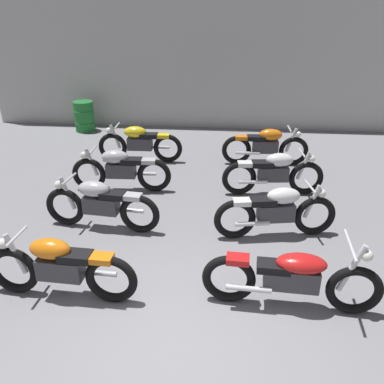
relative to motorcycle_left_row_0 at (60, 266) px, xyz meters
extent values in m
plane|color=gray|center=(1.47, -0.74, -0.46)|extent=(60.00, 60.00, 0.00)
cube|color=#BCBAB7|center=(1.47, 7.96, 1.34)|extent=(12.86, 0.24, 3.60)
torus|color=black|center=(-0.64, 0.03, -0.12)|extent=(0.67, 0.15, 0.67)
torus|color=black|center=(0.66, -0.04, -0.12)|extent=(0.67, 0.15, 0.67)
cylinder|color=silver|center=(-0.56, 0.03, 0.14)|extent=(0.25, 0.08, 0.56)
cube|color=#38383D|center=(0.01, 0.00, -0.02)|extent=(0.58, 0.27, 0.28)
ellipsoid|color=orange|center=(-0.09, 0.00, 0.26)|extent=(0.53, 0.31, 0.26)
cube|color=black|center=(0.23, -0.01, 0.18)|extent=(0.41, 0.26, 0.10)
cube|color=orange|center=(0.56, -0.03, 0.18)|extent=(0.29, 0.21, 0.08)
cylinder|color=silver|center=(-0.50, 0.02, 0.40)|extent=(0.06, 0.48, 0.04)
sphere|color=white|center=(-0.70, 0.04, 0.28)|extent=(0.14, 0.14, 0.14)
cylinder|color=silver|center=(0.42, 0.11, -0.14)|extent=(0.55, 0.10, 0.07)
torus|color=black|center=(-0.64, 1.82, -0.12)|extent=(0.68, 0.18, 0.67)
torus|color=black|center=(0.66, 1.69, -0.12)|extent=(0.68, 0.18, 0.67)
cylinder|color=silver|center=(-0.56, 1.81, 0.14)|extent=(0.25, 0.09, 0.56)
cube|color=#38383D|center=(0.01, 1.75, -0.02)|extent=(0.59, 0.30, 0.28)
ellipsoid|color=#B7B7BC|center=(-0.09, 1.76, 0.26)|extent=(0.55, 0.33, 0.26)
cube|color=black|center=(0.23, 1.73, 0.18)|extent=(0.42, 0.28, 0.10)
cube|color=#B7B7BC|center=(0.56, 1.70, 0.18)|extent=(0.30, 0.23, 0.08)
cylinder|color=silver|center=(-0.50, 1.81, 0.40)|extent=(0.09, 0.48, 0.04)
sphere|color=white|center=(-0.70, 1.83, 0.28)|extent=(0.14, 0.14, 0.14)
cylinder|color=silver|center=(0.42, 1.84, -0.14)|extent=(0.55, 0.13, 0.07)
torus|color=black|center=(-0.69, 3.23, -0.12)|extent=(0.67, 0.14, 0.67)
torus|color=black|center=(0.61, 3.28, -0.12)|extent=(0.67, 0.14, 0.67)
cylinder|color=silver|center=(-0.61, 3.24, 0.14)|extent=(0.25, 0.08, 0.56)
cube|color=#38383D|center=(-0.04, 3.26, -0.02)|extent=(0.58, 0.26, 0.28)
ellipsoid|color=#B7B7BC|center=(-0.14, 3.25, 0.26)|extent=(0.53, 0.30, 0.26)
cube|color=black|center=(0.18, 3.27, 0.18)|extent=(0.41, 0.26, 0.10)
cube|color=#B7B7BC|center=(0.51, 3.28, 0.18)|extent=(0.29, 0.21, 0.08)
cylinder|color=silver|center=(-0.55, 3.24, 0.40)|extent=(0.05, 0.48, 0.04)
sphere|color=white|center=(-0.75, 3.23, 0.28)|extent=(0.14, 0.14, 0.14)
cylinder|color=silver|center=(0.36, 3.40, -0.14)|extent=(0.55, 0.09, 0.07)
torus|color=black|center=(-0.65, 4.89, -0.12)|extent=(0.67, 0.12, 0.67)
torus|color=black|center=(0.65, 4.91, -0.12)|extent=(0.67, 0.12, 0.67)
cylinder|color=silver|center=(-0.57, 4.89, 0.14)|extent=(0.24, 0.07, 0.56)
cube|color=#38383D|center=(0.00, 4.90, -0.02)|extent=(0.58, 0.25, 0.28)
ellipsoid|color=yellow|center=(-0.10, 4.90, 0.26)|extent=(0.53, 0.29, 0.26)
cube|color=black|center=(0.22, 4.90, 0.18)|extent=(0.40, 0.25, 0.10)
cube|color=yellow|center=(0.55, 4.91, 0.18)|extent=(0.28, 0.21, 0.08)
cylinder|color=silver|center=(-0.51, 4.89, 0.40)|extent=(0.05, 0.48, 0.04)
sphere|color=white|center=(-0.71, 4.89, 0.28)|extent=(0.14, 0.14, 0.14)
cylinder|color=silver|center=(0.40, 5.04, -0.14)|extent=(0.55, 0.08, 0.07)
torus|color=black|center=(3.61, 0.02, -0.12)|extent=(0.68, 0.15, 0.67)
torus|color=black|center=(2.11, 0.11, -0.12)|extent=(0.68, 0.15, 0.67)
cylinder|color=silver|center=(3.53, 0.03, 0.19)|extent=(0.28, 0.09, 0.66)
cube|color=#38383D|center=(2.86, 0.06, -0.02)|extent=(0.67, 0.28, 0.28)
ellipsoid|color=red|center=(2.96, 0.06, 0.20)|extent=(0.62, 0.35, 0.22)
cube|color=black|center=(2.64, 0.08, 0.12)|extent=(0.41, 0.26, 0.10)
cube|color=red|center=(2.21, 0.10, 0.18)|extent=(0.29, 0.22, 0.08)
cylinder|color=silver|center=(3.47, 0.03, 0.50)|extent=(0.07, 0.68, 0.04)
sphere|color=white|center=(3.67, 0.02, 0.38)|extent=(0.14, 0.14, 0.14)
cylinder|color=silver|center=(2.35, -0.04, -0.14)|extent=(0.55, 0.10, 0.07)
torus|color=black|center=(3.47, 1.88, -0.12)|extent=(0.68, 0.23, 0.67)
torus|color=black|center=(2.19, 1.65, -0.12)|extent=(0.68, 0.23, 0.67)
cylinder|color=silver|center=(3.39, 1.86, 0.14)|extent=(0.25, 0.11, 0.56)
cube|color=#38383D|center=(2.83, 1.76, -0.02)|extent=(0.61, 0.34, 0.28)
ellipsoid|color=white|center=(2.93, 1.78, 0.26)|extent=(0.56, 0.37, 0.26)
cube|color=black|center=(2.61, 1.72, 0.18)|extent=(0.44, 0.31, 0.10)
cube|color=white|center=(2.29, 1.67, 0.18)|extent=(0.31, 0.25, 0.08)
cylinder|color=silver|center=(3.33, 1.85, 0.40)|extent=(0.12, 0.48, 0.04)
sphere|color=white|center=(3.53, 1.89, 0.28)|extent=(0.14, 0.14, 0.14)
cylinder|color=silver|center=(2.46, 1.56, -0.14)|extent=(0.55, 0.17, 0.07)
torus|color=black|center=(3.57, 3.43, -0.12)|extent=(0.68, 0.18, 0.67)
torus|color=black|center=(2.28, 3.29, -0.12)|extent=(0.68, 0.18, 0.67)
cylinder|color=silver|center=(3.49, 3.42, 0.14)|extent=(0.25, 0.09, 0.56)
cube|color=#38383D|center=(2.92, 3.36, -0.02)|extent=(0.59, 0.30, 0.28)
ellipsoid|color=white|center=(3.02, 3.37, 0.26)|extent=(0.55, 0.33, 0.26)
cube|color=black|center=(2.71, 3.34, 0.18)|extent=(0.42, 0.28, 0.10)
cube|color=white|center=(2.38, 3.30, 0.18)|extent=(0.30, 0.23, 0.08)
cylinder|color=silver|center=(3.43, 3.41, 0.40)|extent=(0.09, 0.48, 0.04)
sphere|color=white|center=(3.63, 3.43, 0.28)|extent=(0.14, 0.14, 0.14)
cylinder|color=silver|center=(2.54, 3.19, -0.14)|extent=(0.55, 0.13, 0.07)
torus|color=black|center=(3.53, 4.99, -0.12)|extent=(0.67, 0.14, 0.67)
torus|color=black|center=(2.23, 4.94, -0.12)|extent=(0.67, 0.14, 0.67)
cylinder|color=silver|center=(3.45, 4.99, 0.14)|extent=(0.25, 0.08, 0.56)
cube|color=#38383D|center=(2.88, 4.97, -0.02)|extent=(0.58, 0.26, 0.28)
ellipsoid|color=orange|center=(2.98, 4.97, 0.26)|extent=(0.53, 0.30, 0.26)
cube|color=black|center=(2.66, 4.96, 0.18)|extent=(0.41, 0.26, 0.10)
cube|color=orange|center=(2.33, 4.95, 0.18)|extent=(0.29, 0.21, 0.08)
cylinder|color=silver|center=(3.39, 4.99, 0.40)|extent=(0.05, 0.48, 0.04)
sphere|color=white|center=(3.59, 5.00, 0.28)|extent=(0.14, 0.14, 0.14)
cylinder|color=silver|center=(2.49, 4.82, -0.14)|extent=(0.55, 0.09, 0.07)
cylinder|color=#1E722D|center=(-2.11, 7.21, -0.03)|extent=(0.56, 0.56, 0.85)
torus|color=#1E722D|center=(-2.11, 7.21, 0.14)|extent=(0.59, 0.59, 0.03)
torus|color=#1E722D|center=(-2.11, 7.21, -0.20)|extent=(0.59, 0.59, 0.03)
camera|label=1|loc=(2.04, -4.10, 3.04)|focal=38.65mm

